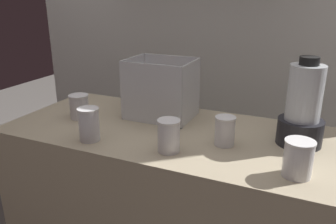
# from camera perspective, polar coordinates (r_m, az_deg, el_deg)

# --- Properties ---
(counter) EXTENTS (1.40, 0.64, 0.90)m
(counter) POSITION_cam_1_polar(r_m,az_deg,el_deg) (1.67, -0.00, -17.37)
(counter) COLOR tan
(counter) RESTS_ON ground_plane
(back_wall_unit) EXTENTS (2.60, 0.24, 2.50)m
(back_wall_unit) POSITION_cam_1_polar(r_m,az_deg,el_deg) (2.08, 8.78, 13.97)
(back_wall_unit) COLOR silver
(back_wall_unit) RESTS_ON ground_plane
(carrot_display_bin) EXTENTS (0.30, 0.23, 0.27)m
(carrot_display_bin) POSITION_cam_1_polar(r_m,az_deg,el_deg) (1.58, -1.26, 2.16)
(carrot_display_bin) COLOR white
(carrot_display_bin) RESTS_ON counter
(blender_pitcher) EXTENTS (0.17, 0.17, 0.34)m
(blender_pitcher) POSITION_cam_1_polar(r_m,az_deg,el_deg) (1.37, 21.72, 0.25)
(blender_pitcher) COLOR black
(blender_pitcher) RESTS_ON counter
(juice_cup_beet_far_left) EXTENTS (0.09, 0.09, 0.11)m
(juice_cup_beet_far_left) POSITION_cam_1_polar(r_m,az_deg,el_deg) (1.62, -14.71, 0.65)
(juice_cup_beet_far_left) COLOR white
(juice_cup_beet_far_left) RESTS_ON counter
(juice_cup_carrot_left) EXTENTS (0.08, 0.08, 0.13)m
(juice_cup_carrot_left) POSITION_cam_1_polar(r_m,az_deg,el_deg) (1.37, -13.14, -2.39)
(juice_cup_carrot_left) COLOR white
(juice_cup_carrot_left) RESTS_ON counter
(juice_cup_beet_middle) EXTENTS (0.09, 0.09, 0.12)m
(juice_cup_beet_middle) POSITION_cam_1_polar(r_m,az_deg,el_deg) (1.24, 0.13, -4.37)
(juice_cup_beet_middle) COLOR white
(juice_cup_beet_middle) RESTS_ON counter
(juice_cup_pomegranate_right) EXTENTS (0.08, 0.08, 0.11)m
(juice_cup_pomegranate_right) POSITION_cam_1_polar(r_m,az_deg,el_deg) (1.31, 9.54, -3.45)
(juice_cup_pomegranate_right) COLOR white
(juice_cup_pomegranate_right) RESTS_ON counter
(juice_cup_carrot_far_right) EXTENTS (0.09, 0.09, 0.12)m
(juice_cup_carrot_far_right) POSITION_cam_1_polar(r_m,az_deg,el_deg) (1.15, 21.05, -7.53)
(juice_cup_carrot_far_right) COLOR white
(juice_cup_carrot_far_right) RESTS_ON counter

